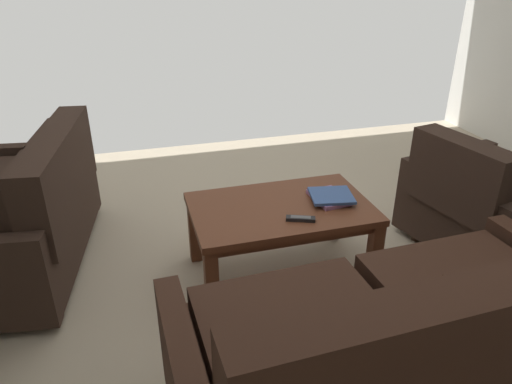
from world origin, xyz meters
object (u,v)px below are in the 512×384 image
loveseat_near (15,215)px  book_stack (330,197)px  sofa_main (399,353)px  coffee_table (281,216)px  armchair_side (485,203)px  tv_remote (301,219)px

loveseat_near → book_stack: 1.91m
sofa_main → book_stack: (-0.20, -1.12, 0.11)m
sofa_main → loveseat_near: bearing=-45.1°
sofa_main → coffee_table: bearing=-84.7°
book_stack → armchair_side: bearing=175.2°
armchair_side → coffee_table: bearing=-4.1°
sofa_main → loveseat_near: size_ratio=1.18×
armchair_side → tv_remote: armchair_side is taller
sofa_main → coffee_table: size_ratio=1.69×
armchair_side → tv_remote: 1.32m
loveseat_near → book_stack: bearing=163.9°
loveseat_near → coffee_table: size_ratio=1.43×
loveseat_near → book_stack: size_ratio=5.24×
coffee_table → armchair_side: size_ratio=1.05×
armchair_side → sofa_main: bearing=39.4°
tv_remote → coffee_table: bearing=-76.2°
armchair_side → tv_remote: size_ratio=6.05×
sofa_main → tv_remote: sofa_main is taller
coffee_table → armchair_side: (-1.36, 0.10, -0.05)m
loveseat_near → tv_remote: (-1.58, 0.71, 0.12)m
loveseat_near → coffee_table: bearing=161.3°
sofa_main → tv_remote: size_ratio=10.72×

